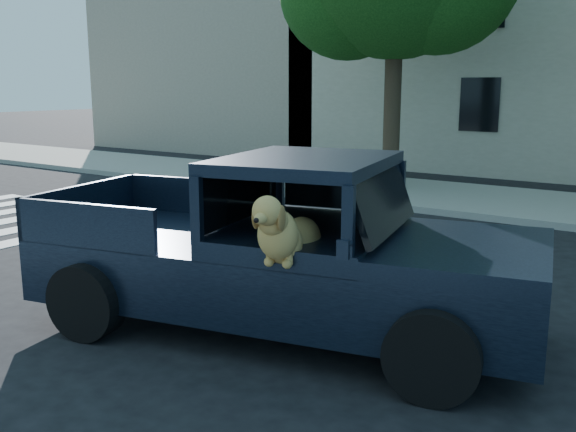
# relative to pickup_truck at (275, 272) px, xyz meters

# --- Properties ---
(ground) EXTENTS (120.00, 120.00, 0.00)m
(ground) POSITION_rel_pickup_truck_xyz_m (0.71, 0.14, -0.68)
(ground) COLOR black
(ground) RESTS_ON ground
(far_sidewalk) EXTENTS (60.00, 4.00, 0.15)m
(far_sidewalk) POSITION_rel_pickup_truck_xyz_m (0.71, 9.34, -0.61)
(far_sidewalk) COLOR gray
(far_sidewalk) RESTS_ON ground
(building_left) EXTENTS (12.00, 6.00, 8.00)m
(building_left) POSITION_rel_pickup_truck_xyz_m (-14.29, 16.64, 3.32)
(building_left) COLOR tan
(building_left) RESTS_ON ground
(pickup_truck) EXTENTS (5.97, 3.43, 2.02)m
(pickup_truck) POSITION_rel_pickup_truck_xyz_m (0.00, 0.00, 0.00)
(pickup_truck) COLOR black
(pickup_truck) RESTS_ON ground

